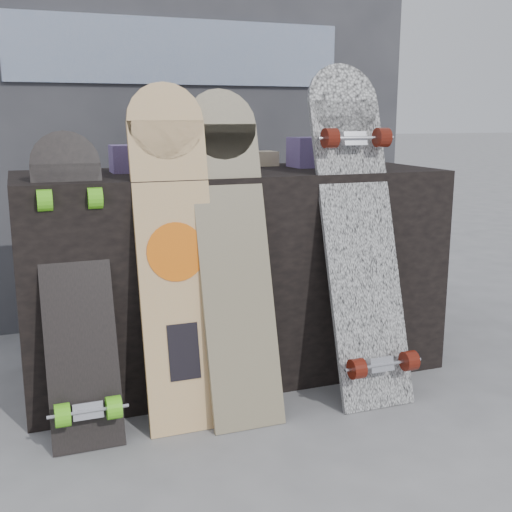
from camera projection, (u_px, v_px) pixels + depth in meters
name	position (u px, v px, depth m)	size (l,w,h in m)	color
ground	(280.00, 421.00, 2.16)	(60.00, 60.00, 0.00)	slate
vendor_table	(232.00, 272.00, 2.53)	(1.60, 0.60, 0.80)	black
booth	(177.00, 96.00, 3.16)	(2.40, 0.22, 2.20)	#34353A
merch_box_purple	(135.00, 159.00, 2.37)	(0.18, 0.12, 0.10)	#4C3268
merch_box_small	(309.00, 152.00, 2.61)	(0.14, 0.14, 0.12)	#4C3268
merch_box_flat	(250.00, 159.00, 2.67)	(0.22, 0.10, 0.06)	#D1B78C
longboard_geisha	(175.00, 247.00, 2.08)	(0.25, 0.27, 1.12)	tan
longboard_celtic	(233.00, 245.00, 2.14)	(0.24, 0.34, 1.10)	#CFBD8D
longboard_cascadia	(359.00, 225.00, 2.29)	(0.28, 0.43, 1.20)	white
skateboard_dark	(76.00, 282.00, 2.00)	(0.22, 0.39, 0.96)	black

